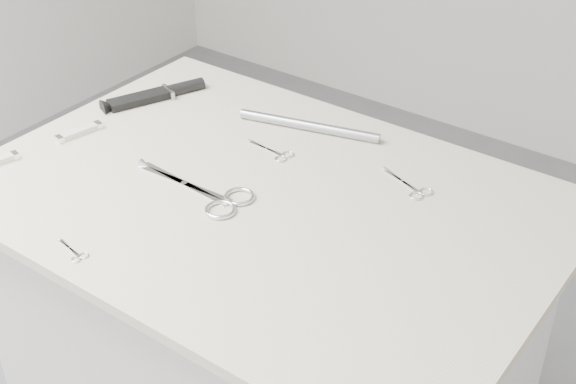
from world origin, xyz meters
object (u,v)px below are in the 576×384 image
Objects in this scene: pocket_knife_b at (79,132)px; large_shears at (213,196)px; embroidery_scissors_b at (412,188)px; tiny_scissors at (74,253)px; sheathed_knife at (160,94)px; metal_rail at (309,126)px; embroidery_scissors_a at (276,153)px.

large_shears is at bearing -80.15° from pocket_knife_b.
tiny_scissors is (-0.33, -0.47, -0.00)m from embroidery_scissors_b.
embroidery_scissors_b is at bearing 41.58° from large_shears.
sheathed_knife is (-0.33, 0.22, 0.00)m from large_shears.
pocket_knife_b is 0.44m from metal_rail.
sheathed_knife is (-0.33, 0.04, 0.01)m from embroidery_scissors_a.
sheathed_knife is at bearing 147.45° from large_shears.
sheathed_knife is 0.34m from metal_rail.
large_shears reaches higher than embroidery_scissors_b.
embroidery_scissors_a is 0.49× the size of sheathed_knife.
metal_rail is at bearing -174.60° from embroidery_scissors_b.
metal_rail reaches higher than pocket_knife_b.
large_shears is 1.15× the size of sheathed_knife.
metal_rail is at bearing 91.58° from large_shears.
large_shears is at bearing -120.08° from embroidery_scissors_b.
metal_rail is (0.07, 0.53, 0.01)m from tiny_scissors.
embroidery_scissors_a is at bearing -52.47° from pocket_knife_b.
metal_rail is at bearing -55.12° from sheathed_knife.
embroidery_scissors_b is at bearing 65.38° from tiny_scissors.
embroidery_scissors_b is 1.59× the size of tiny_scissors.
embroidery_scissors_b is at bearing 14.04° from embroidery_scissors_a.
sheathed_knife reaches higher than embroidery_scissors_a.
sheathed_knife is at bearing -168.35° from metal_rail.
tiny_scissors is at bearing -127.34° from sheathed_knife.
metal_rail is (0.35, 0.28, 0.00)m from pocket_knife_b.
embroidery_scissors_b is 0.60m from sheathed_knife.
embroidery_scissors_a is 0.27m from embroidery_scissors_b.
metal_rail is (-0.00, 0.11, 0.01)m from embroidery_scissors_a.
metal_rail reaches higher than large_shears.
pocket_knife_b is (-0.35, 0.01, 0.00)m from large_shears.
large_shears is 2.33× the size of embroidery_scissors_a.
pocket_knife_b is 0.34× the size of metal_rail.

